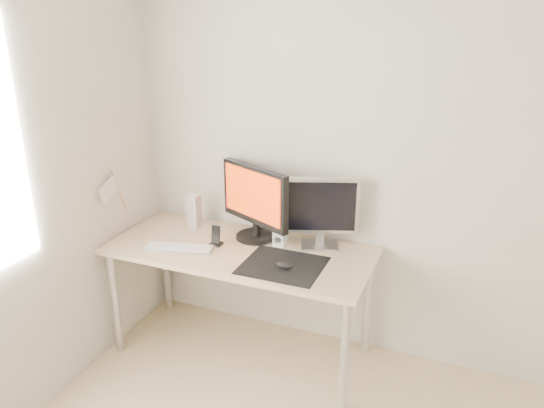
% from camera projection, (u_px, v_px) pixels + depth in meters
% --- Properties ---
extents(wall_back, '(3.50, 0.00, 3.50)m').
position_uv_depth(wall_back, '(414.00, 166.00, 3.00)').
color(wall_back, silver).
rests_on(wall_back, ground).
extents(mousepad, '(0.45, 0.40, 0.00)m').
position_uv_depth(mousepad, '(283.00, 265.00, 2.98)').
color(mousepad, black).
rests_on(mousepad, desk).
extents(mouse, '(0.10, 0.06, 0.04)m').
position_uv_depth(mouse, '(284.00, 265.00, 2.94)').
color(mouse, black).
rests_on(mouse, mousepad).
extents(desk, '(1.60, 0.70, 0.73)m').
position_uv_depth(desk, '(240.00, 260.00, 3.22)').
color(desk, '#D1B587').
rests_on(desk, ground).
extents(main_monitor, '(0.52, 0.35, 0.47)m').
position_uv_depth(main_monitor, '(255.00, 200.00, 3.25)').
color(main_monitor, black).
rests_on(main_monitor, desk).
extents(second_monitor, '(0.44, 0.22, 0.43)m').
position_uv_depth(second_monitor, '(321.00, 209.00, 3.14)').
color(second_monitor, '#AAAAAC').
rests_on(second_monitor, desk).
extents(speaker_left, '(0.07, 0.09, 0.22)m').
position_uv_depth(speaker_left, '(194.00, 211.00, 3.47)').
color(speaker_left, silver).
rests_on(speaker_left, desk).
extents(speaker_right, '(0.07, 0.09, 0.22)m').
position_uv_depth(speaker_right, '(280.00, 228.00, 3.20)').
color(speaker_right, white).
rests_on(speaker_right, desk).
extents(keyboard, '(0.44, 0.21, 0.02)m').
position_uv_depth(keyboard, '(179.00, 248.00, 3.18)').
color(keyboard, '#ADADAF').
rests_on(keyboard, desk).
extents(phone_dock, '(0.07, 0.06, 0.13)m').
position_uv_depth(phone_dock, '(216.00, 239.00, 3.22)').
color(phone_dock, black).
rests_on(phone_dock, desk).
extents(pennant, '(0.01, 0.23, 0.29)m').
position_uv_depth(pennant, '(112.00, 190.00, 3.23)').
color(pennant, '#A57F54').
rests_on(pennant, wall_left).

